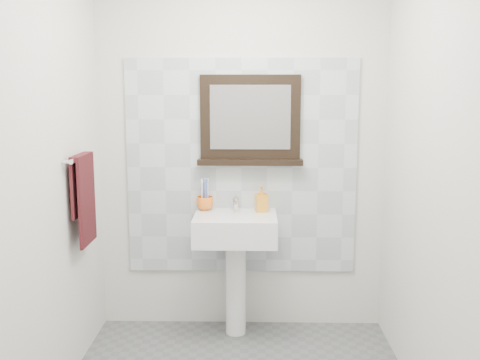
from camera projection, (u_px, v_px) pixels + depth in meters
name	position (u px, v px, depth m)	size (l,w,h in m)	color
back_wall	(241.00, 153.00, 3.91)	(2.00, 0.01, 2.50)	silver
front_wall	(228.00, 236.00, 1.74)	(2.00, 0.01, 2.50)	silver
left_wall	(41.00, 178.00, 2.85)	(0.01, 2.20, 2.50)	silver
right_wall	(437.00, 179.00, 2.80)	(0.01, 2.20, 2.50)	silver
splashback	(241.00, 167.00, 3.92)	(1.60, 0.02, 1.50)	silver
pedestal_sink	(235.00, 241.00, 3.78)	(0.55, 0.44, 0.96)	white
toothbrush_cup	(205.00, 203.00, 3.89)	(0.12, 0.12, 0.09)	orange
toothbrushes	(205.00, 193.00, 3.88)	(0.05, 0.04, 0.21)	white
soap_dispenser	(261.00, 199.00, 3.84)	(0.08, 0.08, 0.18)	orange
framed_mirror	(250.00, 122.00, 3.83)	(0.72, 0.11, 0.61)	black
towel_bar	(81.00, 158.00, 3.35)	(0.07, 0.40, 0.03)	silver
hand_towel	(84.00, 192.00, 3.38)	(0.06, 0.30, 0.55)	#360F12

